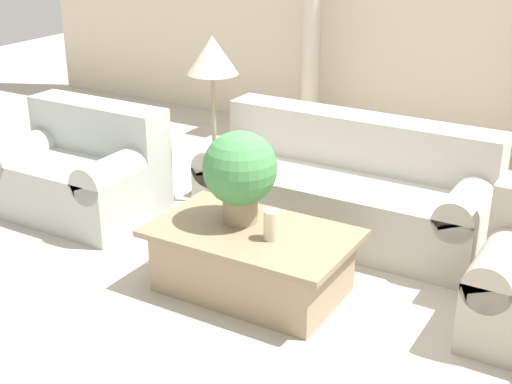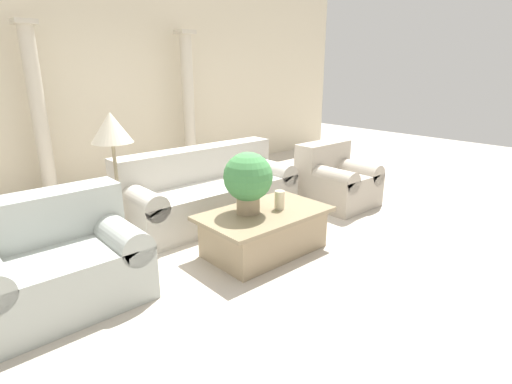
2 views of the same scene
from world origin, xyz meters
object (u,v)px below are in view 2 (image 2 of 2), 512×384
object	(u,v)px
potted_plant	(248,179)
armchair	(336,179)
sofa_long	(209,191)
floor_lamp	(112,135)
loveseat	(55,262)
coffee_table	(264,231)

from	to	relation	value
potted_plant	armchair	distance (m)	1.96
sofa_long	floor_lamp	size ratio (longest dim) A/B	1.55
loveseat	floor_lamp	world-z (taller)	floor_lamp
sofa_long	floor_lamp	world-z (taller)	floor_lamp
loveseat	armchair	xyz separation A→B (m)	(3.57, 0.03, -0.01)
coffee_table	potted_plant	bearing A→B (deg)	148.63
sofa_long	potted_plant	bearing A→B (deg)	-104.47
sofa_long	armchair	xyz separation A→B (m)	(1.60, -0.70, 0.00)
sofa_long	armchair	distance (m)	1.75
loveseat	coffee_table	distance (m)	1.89
floor_lamp	coffee_table	bearing A→B (deg)	-47.36
sofa_long	potted_plant	size ratio (longest dim) A/B	3.58
loveseat	floor_lamp	size ratio (longest dim) A/B	0.89
loveseat	armchair	distance (m)	3.57
potted_plant	floor_lamp	size ratio (longest dim) A/B	0.43
coffee_table	potted_plant	xyz separation A→B (m)	(-0.14, 0.08, 0.55)
coffee_table	floor_lamp	xyz separation A→B (m)	(-1.01, 1.10, 0.95)
armchair	floor_lamp	bearing A→B (deg)	166.74
sofa_long	loveseat	world-z (taller)	same
sofa_long	floor_lamp	distance (m)	1.41
sofa_long	coffee_table	xyz separation A→B (m)	(-0.14, -1.15, -0.12)
potted_plant	floor_lamp	distance (m)	1.39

